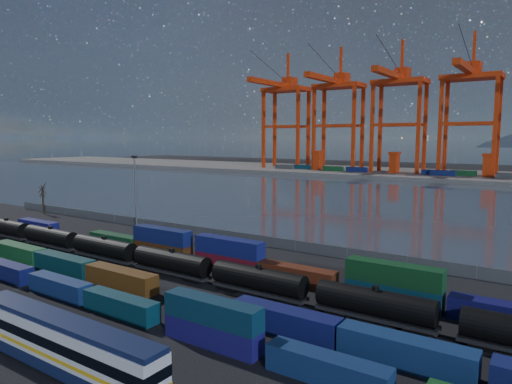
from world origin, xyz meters
The scene contains 13 objects.
ground centered at (0.00, 0.00, 0.00)m, with size 700.00×700.00×0.00m, color black.
harbor_water centered at (0.00, 105.00, 0.01)m, with size 700.00×700.00×0.00m, color #333D4A.
far_quay centered at (0.00, 210.00, 1.00)m, with size 700.00×70.00×2.00m, color #514F4C.
container_row_south centered at (-7.80, -9.88, 1.69)m, with size 139.52×2.22×4.74m.
container_row_mid centered at (-12.93, -3.41, 1.33)m, with size 141.59×2.49×2.65m.
container_row_north centered at (16.29, 11.46, 1.93)m, with size 127.40×2.41×5.14m.
tanker_string centered at (-13.47, 4.46, 2.12)m, with size 137.75×2.95×4.23m.
waterfront_fence centered at (0.00, 28.00, 1.00)m, with size 160.12×0.12×2.20m.
bare_tree centered at (-66.99, 26.10, 4.25)m, with size 2.19×2.18×8.49m.
yard_light_mast centered at (-30.00, 26.00, 9.30)m, with size 1.60×0.40×16.60m.
gantry_cranes centered at (-7.50, 203.08, 44.37)m, with size 202.84×53.45×72.38m.
quay_containers centered at (-11.00, 195.46, 3.30)m, with size 172.58×10.99×2.60m.
straddle_carriers centered at (-2.50, 200.00, 7.82)m, with size 140.00×7.00×11.10m.
Camera 1 is at (49.22, -43.37, 20.48)m, focal length 32.00 mm.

